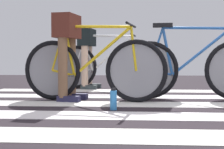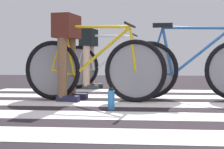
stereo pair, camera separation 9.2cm
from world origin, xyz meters
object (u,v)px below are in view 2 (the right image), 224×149
(cyclist_1_of_3, at_px, (67,45))
(water_bottle, at_px, (111,100))
(bicycle_3_of_3, at_px, (107,65))
(bicycle_2_of_3, at_px, (191,68))
(bicycle_1_of_3, at_px, (92,68))
(cyclist_3_of_3, at_px, (89,50))

(cyclist_1_of_3, distance_m, water_bottle, 1.09)
(cyclist_1_of_3, relative_size, bicycle_3_of_3, 0.59)
(bicycle_2_of_3, xyz_separation_m, bicycle_3_of_3, (-1.16, 1.37, 0.00))
(bicycle_1_of_3, relative_size, cyclist_3_of_3, 1.75)
(bicycle_3_of_3, height_order, cyclist_3_of_3, cyclist_3_of_3)
(cyclist_1_of_3, relative_size, water_bottle, 4.77)
(bicycle_2_of_3, relative_size, water_bottle, 8.10)
(bicycle_3_of_3, distance_m, water_bottle, 2.33)
(cyclist_3_of_3, bearing_deg, water_bottle, -69.06)
(bicycle_3_of_3, xyz_separation_m, cyclist_3_of_3, (-0.31, 0.04, 0.25))
(bicycle_2_of_3, bearing_deg, cyclist_3_of_3, 143.23)
(bicycle_1_of_3, xyz_separation_m, bicycle_2_of_3, (1.18, 0.26, 0.00))
(bicycle_1_of_3, relative_size, bicycle_3_of_3, 0.99)
(bicycle_3_of_3, bearing_deg, cyclist_3_of_3, -180.00)
(bicycle_3_of_3, bearing_deg, cyclist_1_of_3, -94.52)
(cyclist_1_of_3, xyz_separation_m, cyclist_3_of_3, (0.01, 1.61, -0.02))
(bicycle_2_of_3, xyz_separation_m, cyclist_3_of_3, (-1.47, 1.40, 0.25))
(bicycle_2_of_3, height_order, bicycle_3_of_3, same)
(bicycle_2_of_3, distance_m, water_bottle, 1.32)
(bicycle_1_of_3, bearing_deg, cyclist_3_of_3, 110.05)
(cyclist_3_of_3, distance_m, water_bottle, 2.46)
(cyclist_1_of_3, height_order, cyclist_3_of_3, cyclist_1_of_3)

